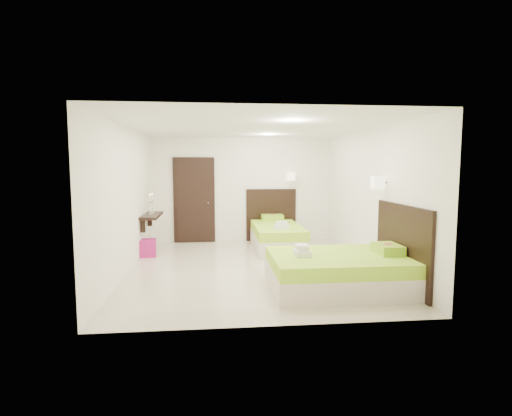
{
  "coord_description": "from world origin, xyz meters",
  "views": [
    {
      "loc": [
        -0.68,
        -7.29,
        1.9
      ],
      "look_at": [
        0.1,
        0.3,
        1.1
      ],
      "focal_mm": 28.0,
      "sensor_mm": 36.0,
      "label": 1
    }
  ],
  "objects": [
    {
      "name": "bed_single",
      "position": [
        0.74,
        1.77,
        0.32
      ],
      "size": [
        1.27,
        2.12,
        1.75
      ],
      "color": "beige",
      "rests_on": "ground"
    },
    {
      "name": "floor",
      "position": [
        0.0,
        0.0,
        0.0
      ],
      "size": [
        5.5,
        5.5,
        0.0
      ],
      "primitive_type": "plane",
      "color": "beige",
      "rests_on": "ground"
    },
    {
      "name": "console_shelf",
      "position": [
        -2.08,
        1.6,
        0.82
      ],
      "size": [
        0.35,
        1.2,
        0.78
      ],
      "color": "black",
      "rests_on": "ground"
    },
    {
      "name": "ottoman",
      "position": [
        -2.12,
        1.2,
        0.18
      ],
      "size": [
        0.41,
        0.41,
        0.36
      ],
      "primitive_type": "cube",
      "rotation": [
        0.0,
        0.0,
        0.16
      ],
      "color": "#9C1460",
      "rests_on": "ground"
    },
    {
      "name": "bed_double",
      "position": [
        1.28,
        -1.41,
        0.31
      ],
      "size": [
        2.09,
        1.78,
        1.73
      ],
      "color": "beige",
      "rests_on": "ground"
    },
    {
      "name": "door",
      "position": [
        -1.2,
        2.7,
        1.05
      ],
      "size": [
        1.02,
        0.15,
        2.14
      ],
      "color": "black",
      "rests_on": "ground"
    },
    {
      "name": "nightstand",
      "position": [
        1.24,
        2.64,
        0.19
      ],
      "size": [
        0.48,
        0.44,
        0.37
      ],
      "primitive_type": "cube",
      "rotation": [
        0.0,
        0.0,
        0.18
      ],
      "color": "black",
      "rests_on": "ground"
    }
  ]
}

